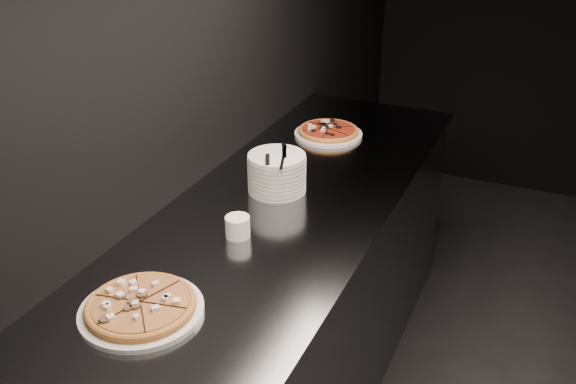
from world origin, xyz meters
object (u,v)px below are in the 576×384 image
at_px(pizza_mushroom, 141,307).
at_px(pizza_tomato, 328,132).
at_px(ramekin, 238,226).
at_px(counter, 279,314).
at_px(plate_stack, 277,173).
at_px(cutlery, 277,156).

xyz_separation_m(pizza_mushroom, pizza_tomato, (0.00, 1.39, -0.00)).
xyz_separation_m(pizza_mushroom, ramekin, (0.05, 0.46, 0.02)).
bearing_deg(counter, pizza_tomato, 96.77).
distance_m(counter, ramekin, 0.55).
bearing_deg(pizza_mushroom, plate_stack, 88.55).
bearing_deg(pizza_mushroom, pizza_tomato, 89.92).
height_order(plate_stack, ramekin, plate_stack).
bearing_deg(plate_stack, ramekin, -85.92).
bearing_deg(counter, pizza_mushroom, -97.10).
bearing_deg(counter, plate_stack, 117.36).
xyz_separation_m(plate_stack, ramekin, (0.03, -0.35, -0.03)).
height_order(pizza_mushroom, pizza_tomato, pizza_mushroom).
relative_size(counter, plate_stack, 11.60).
distance_m(plate_stack, cutlery, 0.08).
bearing_deg(pizza_tomato, plate_stack, -88.15).
xyz_separation_m(pizza_tomato, plate_stack, (0.02, -0.58, 0.05)).
height_order(pizza_tomato, ramekin, ramekin).
bearing_deg(plate_stack, cutlery, -62.38).
height_order(pizza_tomato, plate_stack, plate_stack).
height_order(pizza_mushroom, cutlery, cutlery).
relative_size(pizza_mushroom, ramekin, 4.32).
relative_size(plate_stack, cutlery, 0.95).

